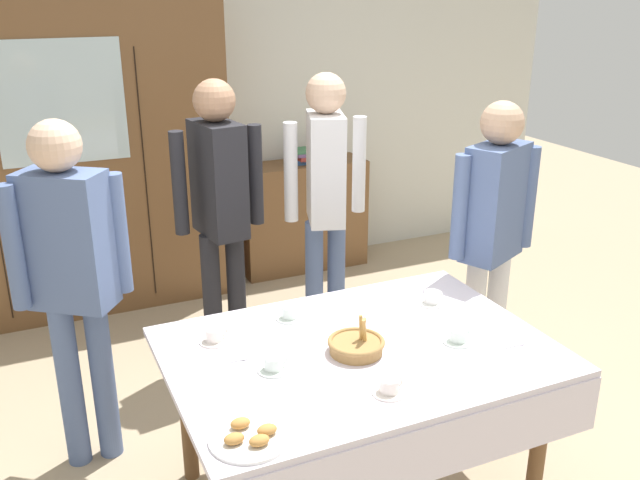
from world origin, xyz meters
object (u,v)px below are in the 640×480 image
(book_stack, at_px, (302,156))
(pastry_plate, at_px, (250,436))
(person_beside_shelf, at_px, (326,188))
(tea_cup_far_right, at_px, (214,336))
(tea_cup_mid_right, at_px, (432,298))
(spoon_mid_right, at_px, (517,345))
(person_behind_table_left, at_px, (71,265))
(dining_table, at_px, (362,372))
(person_behind_table_right, at_px, (219,199))
(tea_cup_mid_left, at_px, (458,336))
(bookshelf_low, at_px, (302,216))
(person_near_right_end, at_px, (493,223))
(wall_cabinet, at_px, (66,162))
(bread_basket, at_px, (356,345))
(tea_cup_far_left, at_px, (290,313))
(tea_cup_back_edge, at_px, (274,365))
(tea_cup_center, at_px, (389,387))
(spoon_back_edge, at_px, (238,360))

(book_stack, xyz_separation_m, pastry_plate, (-1.46, -3.01, -0.16))
(pastry_plate, bearing_deg, person_beside_shelf, 58.04)
(book_stack, xyz_separation_m, tea_cup_far_right, (-1.38, -2.30, -0.15))
(tea_cup_mid_right, height_order, tea_cup_far_right, same)
(spoon_mid_right, bearing_deg, person_behind_table_left, 148.64)
(dining_table, xyz_separation_m, person_behind_table_right, (-0.19, 1.38, 0.40))
(dining_table, distance_m, person_behind_table_right, 1.45)
(tea_cup_far_right, distance_m, spoon_mid_right, 1.29)
(book_stack, xyz_separation_m, tea_cup_mid_left, (-0.43, -2.73, -0.15))
(pastry_plate, height_order, person_behind_table_left, person_behind_table_left)
(bookshelf_low, height_order, person_behind_table_right, person_behind_table_right)
(bookshelf_low, bearing_deg, person_behind_table_right, -129.36)
(tea_cup_far_right, xyz_separation_m, person_near_right_end, (1.58, 0.19, 0.23))
(tea_cup_far_right, height_order, person_near_right_end, person_near_right_end)
(tea_cup_mid_left, xyz_separation_m, pastry_plate, (-1.03, -0.28, -0.01))
(wall_cabinet, relative_size, bread_basket, 8.98)
(dining_table, distance_m, person_near_right_end, 1.22)
(person_behind_table_left, bearing_deg, dining_table, -37.07)
(bookshelf_low, bearing_deg, book_stack, 0.00)
(person_behind_table_right, relative_size, person_behind_table_left, 1.03)
(tea_cup_mid_right, height_order, tea_cup_mid_left, same)
(tea_cup_far_right, xyz_separation_m, pastry_plate, (-0.08, -0.71, -0.01))
(wall_cabinet, distance_m, tea_cup_far_right, 2.30)
(tea_cup_far_left, bearing_deg, book_stack, 65.86)
(tea_cup_back_edge, bearing_deg, tea_cup_far_left, 59.91)
(tea_cup_center, distance_m, person_behind_table_right, 1.73)
(tea_cup_center, bearing_deg, pastry_plate, -174.51)
(tea_cup_far_left, relative_size, tea_cup_mid_left, 1.00)
(tea_cup_mid_right, bearing_deg, person_beside_shelf, 94.16)
(person_near_right_end, xyz_separation_m, person_behind_table_left, (-2.10, 0.27, 0.02))
(tea_cup_back_edge, bearing_deg, tea_cup_mid_right, 16.06)
(tea_cup_far_left, bearing_deg, person_behind_table_right, 91.84)
(bookshelf_low, bearing_deg, person_behind_table_left, -135.66)
(book_stack, xyz_separation_m, person_behind_table_left, (-1.89, -1.85, 0.09))
(pastry_plate, bearing_deg, spoon_back_edge, 76.36)
(tea_cup_back_edge, height_order, person_behind_table_right, person_behind_table_right)
(tea_cup_far_left, distance_m, person_beside_shelf, 1.14)
(tea_cup_far_left, xyz_separation_m, person_beside_shelf, (0.60, 0.92, 0.28))
(tea_cup_mid_right, height_order, person_behind_table_right, person_behind_table_right)
(person_near_right_end, relative_size, person_beside_shelf, 0.95)
(tea_cup_far_left, distance_m, person_near_right_end, 1.23)
(bookshelf_low, relative_size, tea_cup_mid_right, 7.84)
(dining_table, relative_size, tea_cup_mid_right, 12.27)
(wall_cabinet, xyz_separation_m, spoon_mid_right, (1.52, -2.82, -0.32))
(tea_cup_far_right, height_order, spoon_mid_right, tea_cup_far_right)
(tea_cup_back_edge, distance_m, bread_basket, 0.36)
(bread_basket, relative_size, spoon_mid_right, 2.02)
(tea_cup_far_right, relative_size, bread_basket, 0.54)
(book_stack, relative_size, tea_cup_mid_left, 1.66)
(tea_cup_center, bearing_deg, book_stack, 73.21)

